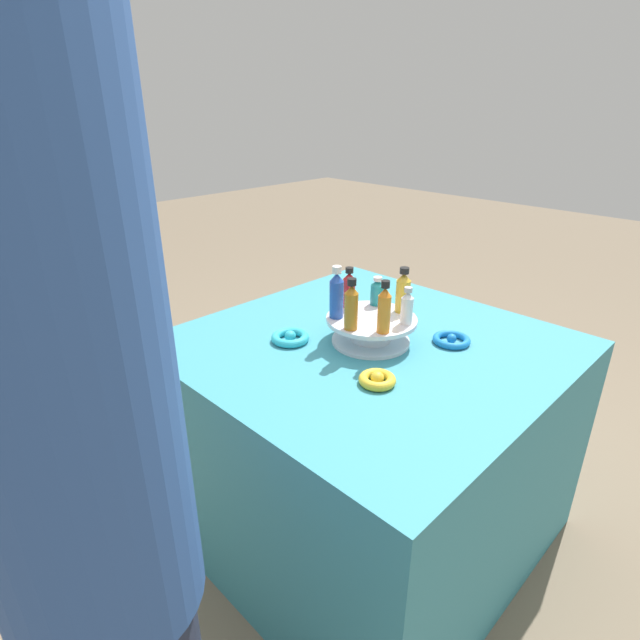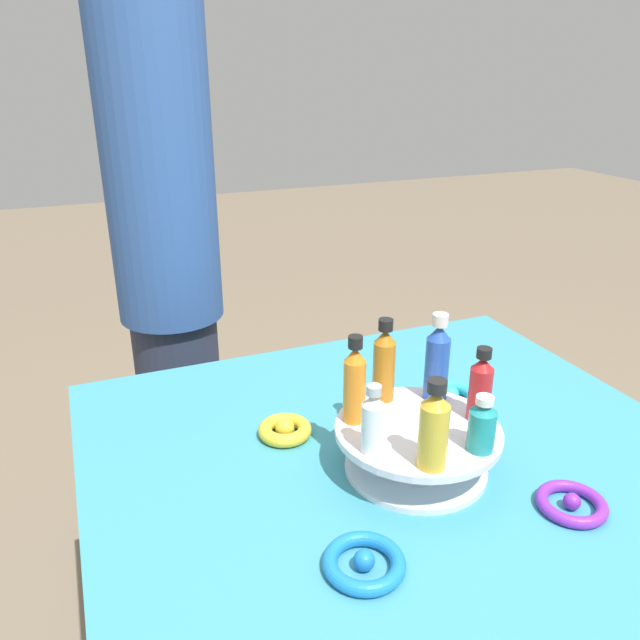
# 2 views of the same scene
# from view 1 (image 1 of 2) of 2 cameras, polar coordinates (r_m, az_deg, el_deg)

# --- Properties ---
(ground_plane) EXTENTS (12.00, 12.00, 0.00)m
(ground_plane) POSITION_cam_1_polar(r_m,az_deg,el_deg) (1.89, 4.85, -21.95)
(ground_plane) COLOR #756651
(party_table) EXTENTS (1.02, 1.02, 0.70)m
(party_table) POSITION_cam_1_polar(r_m,az_deg,el_deg) (1.66, 5.28, -13.46)
(party_table) COLOR teal
(party_table) RESTS_ON ground_plane
(display_stand) EXTENTS (0.26, 0.26, 0.08)m
(display_stand) POSITION_cam_1_polar(r_m,az_deg,el_deg) (1.45, 5.86, -0.97)
(display_stand) COLOR silver
(display_stand) RESTS_ON party_table
(bottle_amber) EXTENTS (0.04, 0.04, 0.14)m
(bottle_amber) POSITION_cam_1_polar(r_m,az_deg,el_deg) (1.34, 3.59, 1.58)
(bottle_amber) COLOR #AD6B19
(bottle_amber) RESTS_ON display_stand
(bottle_orange) EXTENTS (0.04, 0.04, 0.15)m
(bottle_orange) POSITION_cam_1_polar(r_m,az_deg,el_deg) (1.33, 7.35, 1.25)
(bottle_orange) COLOR orange
(bottle_orange) RESTS_ON display_stand
(bottle_clear) EXTENTS (0.03, 0.03, 0.11)m
(bottle_clear) POSITION_cam_1_polar(r_m,az_deg,el_deg) (1.39, 9.91, 1.44)
(bottle_clear) COLOR silver
(bottle_clear) RESTS_ON display_stand
(bottle_gold) EXTENTS (0.04, 0.04, 0.14)m
(bottle_gold) POSITION_cam_1_polar(r_m,az_deg,el_deg) (1.47, 9.46, 3.21)
(bottle_gold) COLOR gold
(bottle_gold) RESTS_ON display_stand
(bottle_teal) EXTENTS (0.04, 0.04, 0.09)m
(bottle_teal) POSITION_cam_1_polar(r_m,az_deg,el_deg) (1.52, 6.55, 3.20)
(bottle_teal) COLOR teal
(bottle_teal) RESTS_ON display_stand
(bottle_red) EXTENTS (0.04, 0.04, 0.12)m
(bottle_red) POSITION_cam_1_polar(r_m,az_deg,el_deg) (1.49, 3.33, 3.56)
(bottle_red) COLOR #B21E23
(bottle_red) RESTS_ON display_stand
(bottle_blue) EXTENTS (0.04, 0.04, 0.15)m
(bottle_blue) POSITION_cam_1_polar(r_m,az_deg,el_deg) (1.41, 1.90, 2.96)
(bottle_blue) COLOR #234CAD
(bottle_blue) RESTS_ON display_stand
(ribbon_bow_blue) EXTENTS (0.11, 0.11, 0.03)m
(ribbon_bow_blue) POSITION_cam_1_polar(r_m,az_deg,el_deg) (1.51, 14.80, -2.18)
(ribbon_bow_blue) COLOR blue
(ribbon_bow_blue) RESTS_ON party_table
(ribbon_bow_purple) EXTENTS (0.10, 0.10, 0.03)m
(ribbon_bow_purple) POSITION_cam_1_polar(r_m,az_deg,el_deg) (1.68, 5.25, 1.34)
(ribbon_bow_purple) COLOR purple
(ribbon_bow_purple) RESTS_ON party_table
(ribbon_bow_teal) EXTENTS (0.11, 0.11, 0.03)m
(ribbon_bow_teal) POSITION_cam_1_polar(r_m,az_deg,el_deg) (1.47, -3.42, -1.99)
(ribbon_bow_teal) COLOR #2DB7CC
(ribbon_bow_teal) RESTS_ON party_table
(ribbon_bow_gold) EXTENTS (0.09, 0.09, 0.03)m
(ribbon_bow_gold) POSITION_cam_1_polar(r_m,az_deg,el_deg) (1.26, 6.56, -6.76)
(ribbon_bow_gold) COLOR gold
(ribbon_bow_gold) RESTS_ON party_table
(person_figure) EXTENTS (0.27, 0.27, 1.61)m
(person_figure) POSITION_cam_1_polar(r_m,az_deg,el_deg) (0.81, -24.30, -20.55)
(person_figure) COLOR #282D42
(person_figure) RESTS_ON ground_plane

